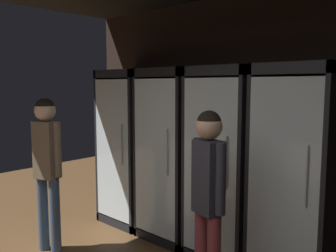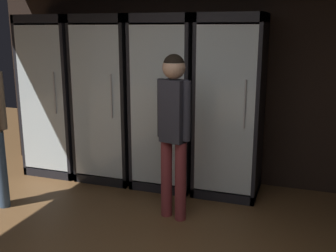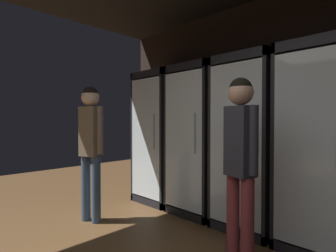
# 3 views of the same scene
# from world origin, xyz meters

# --- Properties ---
(wall_back) EXTENTS (6.00, 0.06, 2.80)m
(wall_back) POSITION_xyz_m (0.00, 3.03, 1.40)
(wall_back) COLOR black
(wall_back) RESTS_ON ground
(cooler_far_left) EXTENTS (0.70, 0.68, 2.00)m
(cooler_far_left) POSITION_xyz_m (-2.07, 2.70, 0.98)
(cooler_far_left) COLOR black
(cooler_far_left) RESTS_ON ground
(cooler_left) EXTENTS (0.70, 0.68, 2.00)m
(cooler_left) POSITION_xyz_m (-1.33, 2.70, 0.98)
(cooler_left) COLOR black
(cooler_left) RESTS_ON ground
(cooler_center) EXTENTS (0.70, 0.68, 2.00)m
(cooler_center) POSITION_xyz_m (-0.58, 2.70, 0.98)
(cooler_center) COLOR black
(cooler_center) RESTS_ON ground
(cooler_right) EXTENTS (0.70, 0.68, 2.00)m
(cooler_right) POSITION_xyz_m (0.17, 2.70, 0.98)
(cooler_right) COLOR black
(cooler_right) RESTS_ON ground
(shopper_near) EXTENTS (0.35, 0.22, 1.62)m
(shopper_near) POSITION_xyz_m (-0.21, 1.82, 1.00)
(shopper_near) COLOR brown
(shopper_near) RESTS_ON ground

